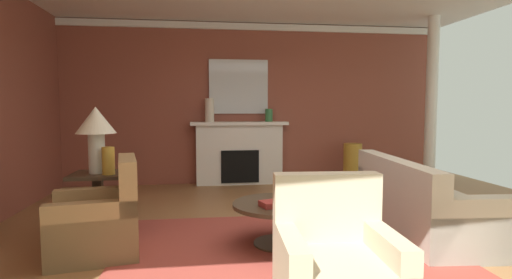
# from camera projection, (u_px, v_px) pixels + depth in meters

# --- Properties ---
(ground_plane) EXTENTS (8.99, 8.99, 0.00)m
(ground_plane) POSITION_uv_depth(u_px,v_px,m) (288.00, 237.00, 4.48)
(ground_plane) COLOR olive
(wall_fireplace) EXTENTS (7.51, 0.12, 3.02)m
(wall_fireplace) POSITION_uv_depth(u_px,v_px,m) (251.00, 104.00, 7.67)
(wall_fireplace) COLOR brown
(wall_fireplace) RESTS_ON ground_plane
(crown_moulding) EXTENTS (7.51, 0.08, 0.12)m
(crown_moulding) POSITION_uv_depth(u_px,v_px,m) (252.00, 27.00, 7.48)
(crown_moulding) COLOR white
(area_rug) EXTENTS (3.35, 2.23, 0.01)m
(area_rug) POSITION_uv_depth(u_px,v_px,m) (280.00, 244.00, 4.21)
(area_rug) COLOR #993D33
(area_rug) RESTS_ON ground_plane
(fireplace) EXTENTS (1.80, 0.35, 1.17)m
(fireplace) POSITION_uv_depth(u_px,v_px,m) (239.00, 155.00, 7.51)
(fireplace) COLOR white
(fireplace) RESTS_ON ground_plane
(mantel_mirror) EXTENTS (1.10, 0.04, 1.01)m
(mantel_mirror) POSITION_uv_depth(u_px,v_px,m) (239.00, 87.00, 7.53)
(mantel_mirror) COLOR silver
(sofa) EXTENTS (1.06, 2.16, 0.85)m
(sofa) POSITION_uv_depth(u_px,v_px,m) (420.00, 206.00, 4.65)
(sofa) COLOR beige
(sofa) RESTS_ON ground_plane
(armchair_near_window) EXTENTS (0.94, 0.94, 0.95)m
(armchair_near_window) POSITION_uv_depth(u_px,v_px,m) (99.00, 224.00, 3.92)
(armchair_near_window) COLOR #9E7A4C
(armchair_near_window) RESTS_ON ground_plane
(armchair_facing_fireplace) EXTENTS (0.85, 0.85, 0.95)m
(armchair_facing_fireplace) POSITION_uv_depth(u_px,v_px,m) (336.00, 271.00, 2.78)
(armchair_facing_fireplace) COLOR #C1B293
(armchair_facing_fireplace) RESTS_ON ground_plane
(coffee_table) EXTENTS (1.00, 1.00, 0.45)m
(coffee_table) POSITION_uv_depth(u_px,v_px,m) (280.00, 214.00, 4.18)
(coffee_table) COLOR #3D2D1E
(coffee_table) RESTS_ON ground_plane
(side_table) EXTENTS (0.56, 0.56, 0.70)m
(side_table) POSITION_uv_depth(u_px,v_px,m) (98.00, 199.00, 4.56)
(side_table) COLOR #3D2D1E
(side_table) RESTS_ON ground_plane
(table_lamp) EXTENTS (0.44, 0.44, 0.75)m
(table_lamp) POSITION_uv_depth(u_px,v_px,m) (96.00, 127.00, 4.50)
(table_lamp) COLOR beige
(table_lamp) RESTS_ON side_table
(vase_mantel_right) EXTENTS (0.14, 0.14, 0.24)m
(vase_mantel_right) POSITION_uv_depth(u_px,v_px,m) (269.00, 115.00, 7.47)
(vase_mantel_right) COLOR #33703D
(vase_mantel_right) RESTS_ON fireplace
(vase_mantel_left) EXTENTS (0.17, 0.17, 0.43)m
(vase_mantel_left) POSITION_uv_depth(u_px,v_px,m) (210.00, 110.00, 7.32)
(vase_mantel_left) COLOR beige
(vase_mantel_left) RESTS_ON fireplace
(vase_tall_corner) EXTENTS (0.34, 0.34, 0.77)m
(vase_tall_corner) POSITION_uv_depth(u_px,v_px,m) (352.00, 164.00, 7.51)
(vase_tall_corner) COLOR #B7892D
(vase_tall_corner) RESTS_ON ground_plane
(vase_on_side_table) EXTENTS (0.14, 0.14, 0.31)m
(vase_on_side_table) POSITION_uv_depth(u_px,v_px,m) (108.00, 161.00, 4.43)
(vase_on_side_table) COLOR #B7892D
(vase_on_side_table) RESTS_ON side_table
(book_red_cover) EXTENTS (0.28, 0.25, 0.06)m
(book_red_cover) POSITION_uv_depth(u_px,v_px,m) (273.00, 204.00, 4.01)
(book_red_cover) COLOR maroon
(book_red_cover) RESTS_ON coffee_table
(book_art_folio) EXTENTS (0.25, 0.17, 0.04)m
(book_art_folio) POSITION_uv_depth(u_px,v_px,m) (289.00, 192.00, 4.33)
(book_art_folio) COLOR tan
(book_art_folio) RESTS_ON coffee_table
(book_small_novel) EXTENTS (0.27, 0.24, 0.05)m
(book_small_novel) POSITION_uv_depth(u_px,v_px,m) (294.00, 189.00, 4.27)
(book_small_novel) COLOR navy
(book_small_novel) RESTS_ON coffee_table
(column_white) EXTENTS (0.20, 0.20, 3.02)m
(column_white) POSITION_uv_depth(u_px,v_px,m) (431.00, 103.00, 7.07)
(column_white) COLOR white
(column_white) RESTS_ON ground_plane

